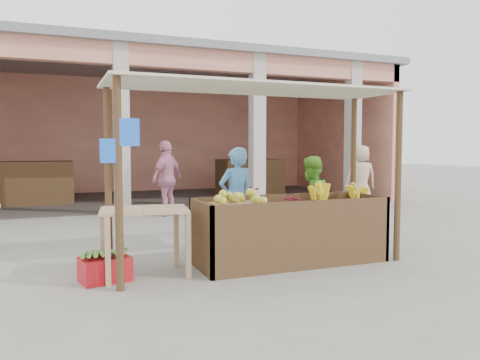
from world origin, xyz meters
name	(u,v)px	position (x,y,z in m)	size (l,w,h in m)	color
ground	(257,266)	(0.00, 0.00, 0.00)	(60.00, 60.00, 0.00)	slate
market_building	(142,111)	(0.05, 8.93, 2.70)	(14.40, 6.40, 4.20)	#EC9E7B
fruit_stall	(290,234)	(0.50, 0.00, 0.40)	(2.60, 0.95, 0.80)	#523521
stall_awning	(254,118)	(-0.01, 0.06, 1.98)	(4.09, 1.35, 2.39)	#523521
banana_heap	(337,195)	(1.27, 0.03, 0.90)	(1.07, 0.59, 0.20)	yellow
melon_tray	(239,201)	(-0.27, -0.05, 0.89)	(0.67, 0.58, 0.19)	#A58755
berry_heap	(290,200)	(0.50, -0.01, 0.87)	(0.46, 0.38, 0.15)	maroon
side_table	(144,220)	(-1.49, 0.04, 0.70)	(1.13, 0.84, 0.84)	tan
papaya_pile	(144,201)	(-1.49, 0.04, 0.93)	(0.64, 0.36, 0.18)	#459230
red_crate	(105,269)	(-1.97, 0.00, 0.14)	(0.55, 0.40, 0.29)	#B01219
plantain_bundle	(105,253)	(-1.97, 0.00, 0.33)	(0.43, 0.30, 0.09)	#559135
produce_sacks	(268,198)	(2.71, 5.40, 0.26)	(0.70, 0.43, 0.53)	maroon
vendor_blue	(236,196)	(0.08, 0.96, 0.85)	(0.64, 0.47, 1.70)	#4D9ADA
vendor_green	(311,199)	(1.33, 0.85, 0.76)	(0.73, 0.42, 1.52)	#68BB2F
motorcycle	(231,210)	(0.50, 2.30, 0.45)	(1.71, 0.59, 0.89)	#9C120F
shopper_b	(167,176)	(-0.08, 4.99, 0.93)	(1.09, 0.58, 1.86)	pink
shopper_c	(361,174)	(4.80, 4.28, 0.91)	(0.88, 0.57, 1.82)	tan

